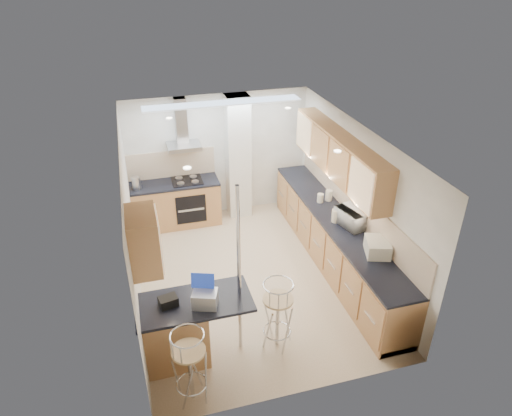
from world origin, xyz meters
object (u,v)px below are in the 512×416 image
object	(u,v)px
microwave	(353,218)
laptop	(205,299)
bar_stool_near	(190,367)
bread_bin	(378,247)
bar_stool_end	(278,315)

from	to	relation	value
microwave	laptop	size ratio (longest dim) A/B	1.74
microwave	bar_stool_near	distance (m)	3.50
bar_stool_near	bread_bin	xyz separation A→B (m)	(2.94, 1.00, 0.51)
microwave	bar_stool_near	size ratio (longest dim) A/B	0.51
microwave	laptop	bearing A→B (deg)	101.54
laptop	bar_stool_end	world-z (taller)	laptop
microwave	bar_stool_end	size ratio (longest dim) A/B	0.50
microwave	bread_bin	world-z (taller)	microwave
laptop	bar_stool_near	bearing A→B (deg)	-100.00
laptop	bread_bin	distance (m)	2.68
microwave	laptop	xyz separation A→B (m)	(-2.63, -1.28, -0.02)
bar_stool_end	bread_bin	distance (m)	1.80
bread_bin	microwave	bearing A→B (deg)	108.63
microwave	bread_bin	size ratio (longest dim) A/B	1.26
laptop	bread_bin	bearing A→B (deg)	29.54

